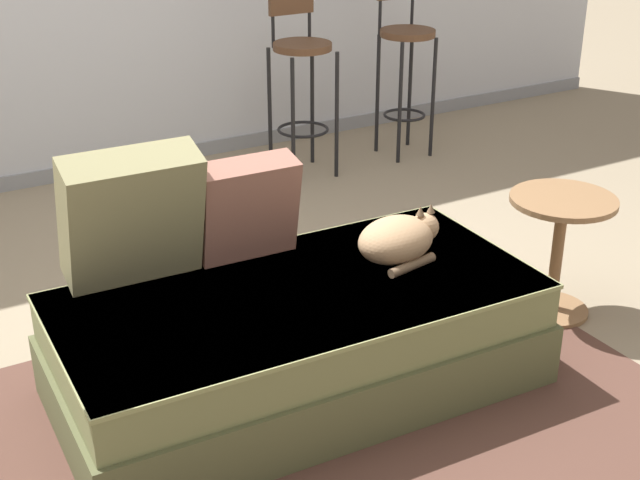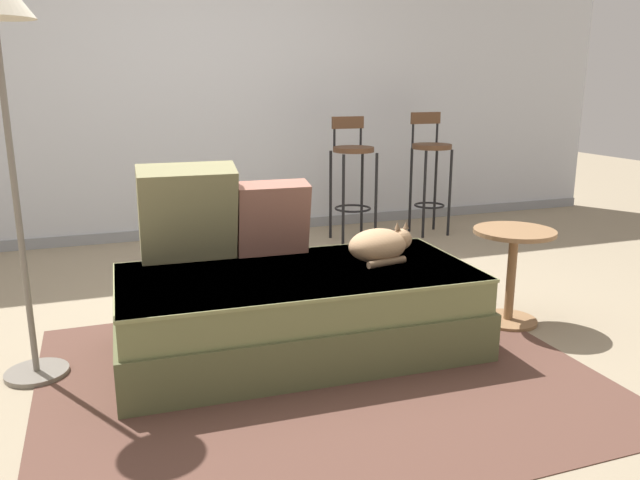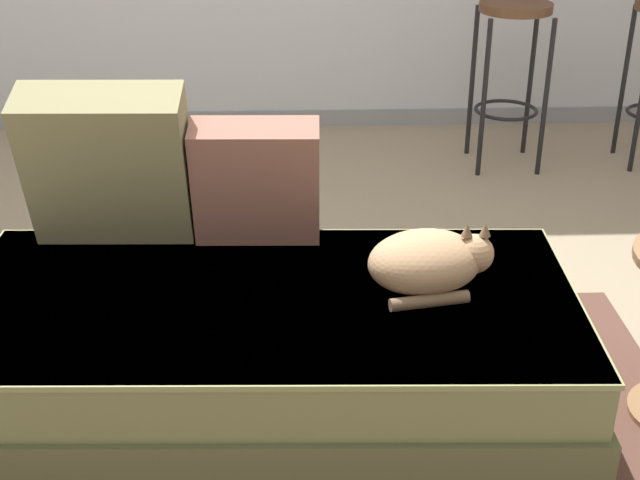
% 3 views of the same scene
% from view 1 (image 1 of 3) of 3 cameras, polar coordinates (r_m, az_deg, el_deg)
% --- Properties ---
extents(ground_plane, '(16.00, 16.00, 0.00)m').
position_cam_1_polar(ground_plane, '(3.69, -4.38, -6.34)').
color(ground_plane, gray).
rests_on(ground_plane, ground).
extents(wall_baseboard_trim, '(8.00, 0.02, 0.09)m').
position_cam_1_polar(wall_baseboard_trim, '(5.55, -14.42, 4.45)').
color(wall_baseboard_trim, gray).
rests_on(wall_baseboard_trim, ground).
extents(area_rug, '(2.45, 1.97, 0.01)m').
position_cam_1_polar(area_rug, '(3.17, 1.30, -11.97)').
color(area_rug, brown).
rests_on(area_rug, ground).
extents(couch, '(1.78, 0.93, 0.41)m').
position_cam_1_polar(couch, '(3.27, -1.41, -6.33)').
color(couch, brown).
rests_on(couch, ground).
extents(throw_pillow_corner, '(0.49, 0.31, 0.51)m').
position_cam_1_polar(throw_pillow_corner, '(3.19, -11.97, 1.50)').
color(throw_pillow_corner, '#847F56').
rests_on(throw_pillow_corner, couch).
extents(throw_pillow_middle, '(0.39, 0.22, 0.40)m').
position_cam_1_polar(throw_pillow_middle, '(3.35, -4.74, 2.06)').
color(throw_pillow_middle, '#936051').
rests_on(throw_pillow_middle, couch).
extents(cat, '(0.37, 0.30, 0.20)m').
position_cam_1_polar(cat, '(3.37, 5.07, 0.07)').
color(cat, tan).
rests_on(cat, couch).
extents(bar_stool_near_window, '(0.34, 0.34, 1.04)m').
position_cam_1_polar(bar_stool_near_window, '(5.26, -1.20, 10.75)').
color(bar_stool_near_window, black).
rests_on(bar_stool_near_window, ground).
extents(bar_stool_by_doorway, '(0.34, 0.34, 1.06)m').
position_cam_1_polar(bar_stool_by_doorway, '(5.64, 5.48, 11.78)').
color(bar_stool_by_doorway, black).
rests_on(bar_stool_by_doorway, ground).
extents(side_table, '(0.44, 0.44, 0.53)m').
position_cam_1_polar(side_table, '(3.85, 15.04, 0.08)').
color(side_table, olive).
rests_on(side_table, ground).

